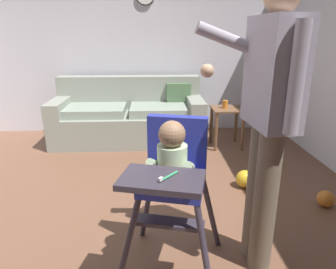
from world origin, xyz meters
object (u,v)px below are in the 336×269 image
(toy_ball_second, at_px, (326,199))
(high_chair, at_px, (173,169))
(adult_standing, at_px, (268,119))
(toy_ball, at_px, (245,179))
(side_table, at_px, (227,119))
(sippy_cup, at_px, (225,104))
(couch, at_px, (129,117))

(toy_ball_second, bearing_deg, high_chair, -154.23)
(adult_standing, relative_size, toy_ball, 9.98)
(toy_ball_second, relative_size, side_table, 0.28)
(high_chair, distance_m, adult_standing, 0.61)
(sippy_cup, bearing_deg, toy_ball, -92.12)
(toy_ball_second, bearing_deg, sippy_cup, 109.66)
(sippy_cup, bearing_deg, toy_ball_second, -70.34)
(couch, xyz_separation_m, sippy_cup, (1.26, -0.33, 0.24))
(couch, xyz_separation_m, high_chair, (0.44, -2.55, 0.36))
(couch, bearing_deg, adult_standing, 21.48)
(toy_ball, bearing_deg, toy_ball_second, -33.09)
(adult_standing, height_order, toy_ball, adult_standing)
(high_chair, relative_size, toy_ball_second, 6.74)
(high_chair, distance_m, side_table, 2.39)
(toy_ball_second, xyz_separation_m, sippy_cup, (-0.55, 1.55, 0.50))
(high_chair, xyz_separation_m, toy_ball_second, (1.37, 0.66, -0.61))
(couch, bearing_deg, toy_ball_second, 43.85)
(adult_standing, height_order, side_table, adult_standing)
(couch, height_order, adult_standing, adult_standing)
(adult_standing, bearing_deg, toy_ball_second, -146.75)
(toy_ball, bearing_deg, adult_standing, -102.60)
(adult_standing, distance_m, toy_ball, 1.36)
(high_chair, xyz_separation_m, side_table, (0.85, 2.21, -0.31))
(toy_ball, height_order, sippy_cup, sippy_cup)
(high_chair, height_order, adult_standing, adult_standing)
(sippy_cup, bearing_deg, adult_standing, -97.06)
(couch, relative_size, toy_ball_second, 13.87)
(adult_standing, bearing_deg, sippy_cup, -100.98)
(high_chair, distance_m, sippy_cup, 2.36)
(side_table, bearing_deg, toy_ball_second, -71.49)
(adult_standing, height_order, sippy_cup, adult_standing)
(side_table, bearing_deg, sippy_cup, 180.00)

